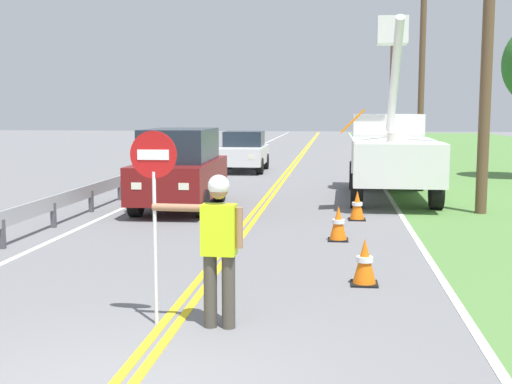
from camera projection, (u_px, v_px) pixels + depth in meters
name	position (u px, v px, depth m)	size (l,w,h in m)	color
centerline_yellow_left	(281.00, 178.00, 25.49)	(0.11, 110.00, 0.01)	yellow
centerline_yellow_right	(286.00, 178.00, 25.47)	(0.11, 110.00, 0.01)	yellow
edge_line_right	(378.00, 179.00, 25.06)	(0.12, 110.00, 0.01)	silver
edge_line_left	(192.00, 177.00, 25.90)	(0.12, 110.00, 0.01)	silver
flagger_worker	(218.00, 241.00, 7.77)	(1.09, 0.26, 1.83)	#474238
stop_sign_paddle	(154.00, 184.00, 7.81)	(0.56, 0.04, 2.33)	silver
utility_bucket_truck	(390.00, 150.00, 19.86)	(2.75, 6.84, 5.36)	white
oncoming_suv_nearest	(180.00, 168.00, 17.41)	(2.01, 4.65, 2.10)	maroon
oncoming_sedan_second	(244.00, 152.00, 28.30)	(1.96, 4.13, 1.70)	silver
utility_pole_near	(488.00, 30.00, 16.13)	(1.80, 0.28, 8.69)	brown
utility_pole_mid	(422.00, 68.00, 30.40)	(1.80, 0.28, 8.64)	brown
utility_pole_far	(391.00, 87.00, 49.21)	(1.80, 0.28, 8.27)	brown
traffic_cone_lead	(365.00, 262.00, 9.80)	(0.40, 0.40, 0.70)	orange
traffic_cone_mid	(338.00, 224.00, 13.15)	(0.40, 0.40, 0.70)	orange
traffic_cone_tail	(357.00, 206.00, 15.63)	(0.40, 0.40, 0.70)	orange
guardrail_left_shoulder	(132.00, 178.00, 20.22)	(0.10, 32.00, 0.71)	#9EA0A3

